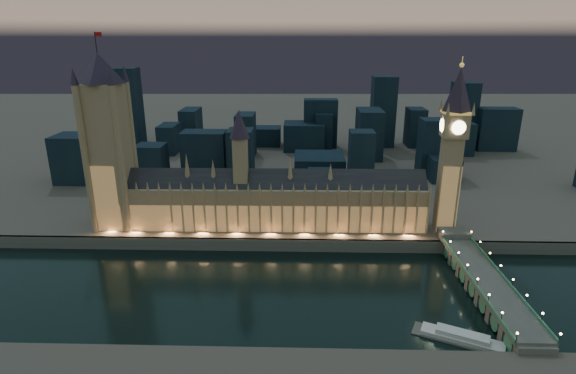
{
  "coord_description": "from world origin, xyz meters",
  "views": [
    {
      "loc": [
        12.45,
        -215.66,
        128.76
      ],
      "look_at": [
        5.0,
        55.0,
        38.0
      ],
      "focal_mm": 28.0,
      "sensor_mm": 36.0,
      "label": 1
    }
  ],
  "objects_px": {
    "palace_of_westminster": "(271,200)",
    "river_boat": "(462,338)",
    "westminster_bridge": "(482,281)",
    "victoria_tower": "(108,135)",
    "elizabeth_tower": "(453,137)"
  },
  "relations": [
    {
      "from": "palace_of_westminster",
      "to": "river_boat",
      "type": "xyz_separation_m",
      "value": [
        91.99,
        -107.48,
        -24.81
      ]
    },
    {
      "from": "river_boat",
      "to": "westminster_bridge",
      "type": "bearing_deg",
      "value": 60.0
    },
    {
      "from": "victoria_tower",
      "to": "elizabeth_tower",
      "type": "bearing_deg",
      "value": -0.0
    },
    {
      "from": "palace_of_westminster",
      "to": "elizabeth_tower",
      "type": "height_order",
      "value": "elizabeth_tower"
    },
    {
      "from": "palace_of_westminster",
      "to": "victoria_tower",
      "type": "relative_size",
      "value": 1.63
    },
    {
      "from": "palace_of_westminster",
      "to": "victoria_tower",
      "type": "height_order",
      "value": "victoria_tower"
    },
    {
      "from": "elizabeth_tower",
      "to": "river_boat",
      "type": "distance_m",
      "value": 129.22
    },
    {
      "from": "victoria_tower",
      "to": "river_boat",
      "type": "height_order",
      "value": "victoria_tower"
    },
    {
      "from": "victoria_tower",
      "to": "palace_of_westminster",
      "type": "bearing_deg",
      "value": -0.11
    },
    {
      "from": "elizabeth_tower",
      "to": "westminster_bridge",
      "type": "distance_m",
      "value": 91.02
    },
    {
      "from": "elizabeth_tower",
      "to": "westminster_bridge",
      "type": "height_order",
      "value": "elizabeth_tower"
    },
    {
      "from": "westminster_bridge",
      "to": "river_boat",
      "type": "distance_m",
      "value": 49.04
    },
    {
      "from": "palace_of_westminster",
      "to": "westminster_bridge",
      "type": "xyz_separation_m",
      "value": [
        116.41,
        -65.19,
        -20.38
      ]
    },
    {
      "from": "palace_of_westminster",
      "to": "elizabeth_tower",
      "type": "relative_size",
      "value": 1.84
    },
    {
      "from": "victoria_tower",
      "to": "westminster_bridge",
      "type": "distance_m",
      "value": 237.87
    }
  ]
}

